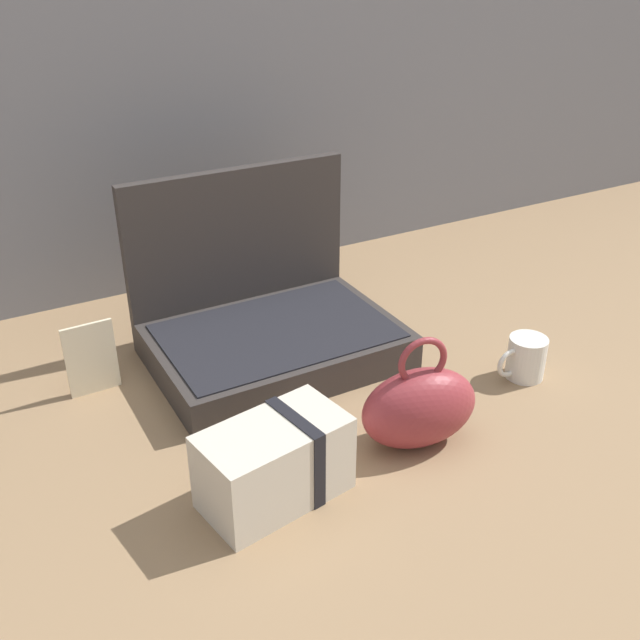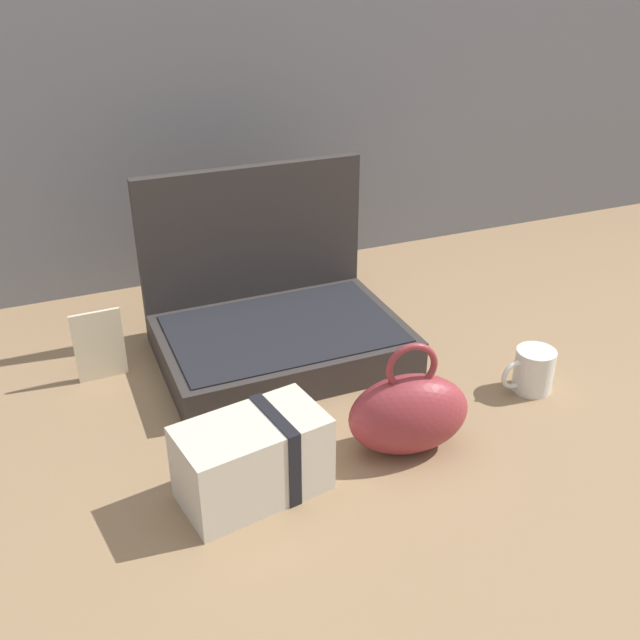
{
  "view_description": "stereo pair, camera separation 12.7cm",
  "coord_description": "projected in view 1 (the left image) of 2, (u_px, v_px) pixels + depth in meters",
  "views": [
    {
      "loc": [
        -0.57,
        -0.99,
        0.75
      ],
      "look_at": [
        -0.03,
        -0.02,
        0.14
      ],
      "focal_mm": 40.59,
      "sensor_mm": 36.0,
      "label": 1
    },
    {
      "loc": [
        -0.46,
        -1.05,
        0.75
      ],
      "look_at": [
        -0.03,
        -0.02,
        0.14
      ],
      "focal_mm": 40.59,
      "sensor_mm": 36.0,
      "label": 2
    }
  ],
  "objects": [
    {
      "name": "teal_pouch_handbag",
      "position": [
        419.0,
        407.0,
        1.16
      ],
      "size": [
        0.21,
        0.14,
        0.2
      ],
      "color": "maroon",
      "rests_on": "ground_plane"
    },
    {
      "name": "cream_toiletry_bag",
      "position": [
        276.0,
        462.0,
        1.05
      ],
      "size": [
        0.23,
        0.15,
        0.13
      ],
      "color": "beige",
      "rests_on": "ground_plane"
    },
    {
      "name": "coffee_mug",
      "position": [
        525.0,
        358.0,
        1.35
      ],
      "size": [
        0.11,
        0.07,
        0.08
      ],
      "color": "silver",
      "rests_on": "ground_plane"
    },
    {
      "name": "ground_plane",
      "position": [
        327.0,
        379.0,
        1.36
      ],
      "size": [
        6.0,
        6.0,
        0.0
      ],
      "primitive_type": "plane",
      "color": "#8C6D4C"
    },
    {
      "name": "info_card_left",
      "position": [
        91.0,
        359.0,
        1.3
      ],
      "size": [
        0.09,
        0.01,
        0.14
      ],
      "primitive_type": "cube",
      "rotation": [
        0.0,
        0.0,
        0.03
      ],
      "color": "beige",
      "rests_on": "ground_plane"
    },
    {
      "name": "open_suitcase",
      "position": [
        266.0,
        320.0,
        1.42
      ],
      "size": [
        0.46,
        0.34,
        0.34
      ],
      "color": "#332D2B",
      "rests_on": "ground_plane"
    }
  ]
}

